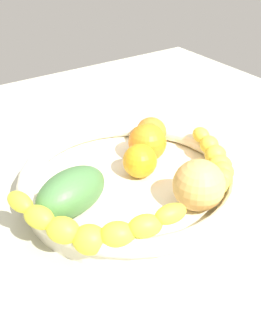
# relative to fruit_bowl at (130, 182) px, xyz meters

# --- Properties ---
(kitchen_counter) EXTENTS (1.20, 1.20, 0.03)m
(kitchen_counter) POSITION_rel_fruit_bowl_xyz_m (0.00, 0.00, -0.04)
(kitchen_counter) COLOR #AEAD99
(kitchen_counter) RESTS_ON ground
(fruit_bowl) EXTENTS (0.36, 0.36, 0.05)m
(fruit_bowl) POSITION_rel_fruit_bowl_xyz_m (0.00, 0.00, 0.00)
(fruit_bowl) COLOR beige
(fruit_bowl) RESTS_ON kitchen_counter
(banana_draped_left) EXTENTS (0.12, 0.17, 0.05)m
(banana_draped_left) POSITION_rel_fruit_bowl_xyz_m (-0.13, 0.06, 0.03)
(banana_draped_left) COLOR yellow
(banana_draped_left) RESTS_ON fruit_bowl
(banana_draped_right) EXTENTS (0.20, 0.18, 0.06)m
(banana_draped_right) POSITION_rel_fruit_bowl_xyz_m (0.13, 0.09, 0.03)
(banana_draped_right) COLOR yellow
(banana_draped_right) RESTS_ON fruit_bowl
(orange_front) EXTENTS (0.06, 0.06, 0.06)m
(orange_front) POSITION_rel_fruit_bowl_xyz_m (-0.03, -0.01, 0.03)
(orange_front) COLOR orange
(orange_front) RESTS_ON fruit_bowl
(orange_mid_left) EXTENTS (0.06, 0.06, 0.06)m
(orange_mid_left) POSITION_rel_fruit_bowl_xyz_m (-0.10, -0.08, 0.03)
(orange_mid_left) COLOR orange
(orange_mid_left) RESTS_ON fruit_bowl
(orange_mid_right) EXTENTS (0.07, 0.07, 0.07)m
(orange_mid_right) POSITION_rel_fruit_bowl_xyz_m (-0.07, -0.05, 0.03)
(orange_mid_right) COLOR orange
(orange_mid_right) RESTS_ON fruit_bowl
(peach_blush) EXTENTS (0.08, 0.08, 0.08)m
(peach_blush) POSITION_rel_fruit_bowl_xyz_m (-0.05, 0.11, 0.04)
(peach_blush) COLOR #E7A95A
(peach_blush) RESTS_ON fruit_bowl
(mango_green) EXTENTS (0.14, 0.10, 0.07)m
(mango_green) POSITION_rel_fruit_bowl_xyz_m (0.11, 0.01, 0.03)
(mango_green) COLOR #487B42
(mango_green) RESTS_ON fruit_bowl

